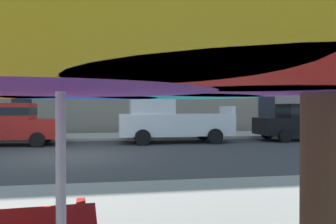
{
  "coord_description": "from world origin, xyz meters",
  "views": [
    {
      "loc": [
        1.46,
        -11.01,
        1.57
      ],
      "look_at": [
        3.82,
        3.2,
        1.4
      ],
      "focal_mm": 35.08,
      "sensor_mm": 36.0,
      "label": 1
    }
  ],
  "objects": [
    {
      "name": "pickup_white",
      "position": [
        4.01,
        3.7,
        1.03
      ],
      "size": [
        5.1,
        2.12,
        2.2
      ],
      "color": "silver",
      "rests_on": "ground"
    },
    {
      "name": "patio_umbrella",
      "position": [
        1.15,
        -9.0,
        1.92
      ],
      "size": [
        3.97,
        3.97,
        2.23
      ],
      "color": "silver",
      "rests_on": "ground"
    },
    {
      "name": "sedan_red",
      "position": [
        -2.98,
        3.7,
        0.95
      ],
      "size": [
        4.4,
        1.98,
        1.78
      ],
      "color": "#B21E19",
      "rests_on": "ground"
    },
    {
      "name": "apartment_building",
      "position": [
        0.0,
        14.99,
        8.0
      ],
      "size": [
        45.21,
        12.08,
        16.0
      ],
      "color": "gray",
      "rests_on": "ground"
    },
    {
      "name": "sedan_black",
      "position": [
        10.59,
        3.7,
        0.95
      ],
      "size": [
        4.4,
        1.98,
        1.78
      ],
      "color": "black",
      "rests_on": "ground"
    },
    {
      "name": "ground_plane",
      "position": [
        0.0,
        0.0,
        0.0
      ],
      "size": [
        120.0,
        120.0,
        0.0
      ],
      "primitive_type": "plane",
      "color": "#38383A"
    },
    {
      "name": "sidewalk_far",
      "position": [
        0.0,
        6.8,
        0.06
      ],
      "size": [
        56.0,
        3.6,
        0.12
      ],
      "primitive_type": "cube",
      "color": "#B2ADA3",
      "rests_on": "ground"
    }
  ]
}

